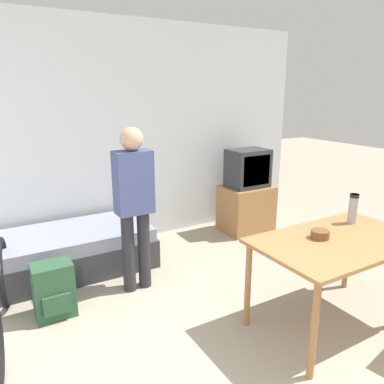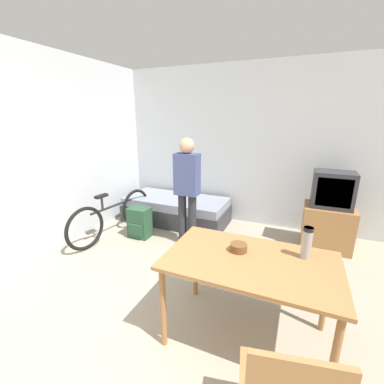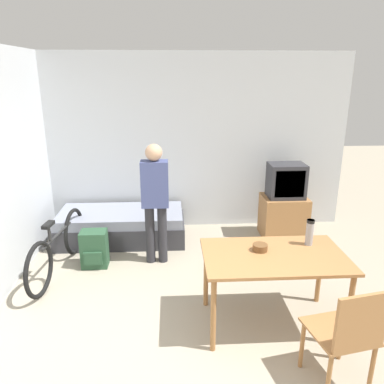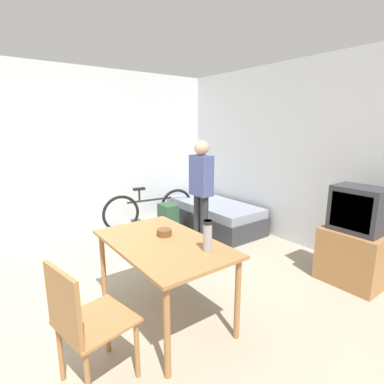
{
  "view_description": "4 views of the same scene",
  "coord_description": "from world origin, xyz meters",
  "px_view_note": "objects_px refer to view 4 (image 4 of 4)",
  "views": [
    {
      "loc": [
        -1.59,
        -0.95,
        1.9
      ],
      "look_at": [
        -0.01,
        1.76,
        1.03
      ],
      "focal_mm": 35.0,
      "sensor_mm": 36.0,
      "label": 1
    },
    {
      "loc": [
        1.06,
        -1.01,
        1.85
      ],
      "look_at": [
        -0.17,
        1.85,
        0.93
      ],
      "focal_mm": 24.0,
      "sensor_mm": 36.0,
      "label": 2
    },
    {
      "loc": [
        -0.18,
        -2.3,
        2.4
      ],
      "look_at": [
        0.05,
        1.75,
        1.1
      ],
      "focal_mm": 35.0,
      "sensor_mm": 36.0,
      "label": 3
    },
    {
      "loc": [
        2.96,
        -0.47,
        1.78
      ],
      "look_at": [
        -0.3,
        1.95,
        0.87
      ],
      "focal_mm": 28.0,
      "sensor_mm": 36.0,
      "label": 4
    }
  ],
  "objects_px": {
    "dining_table": "(163,250)",
    "thermos_flask": "(208,234)",
    "person_standing": "(201,186)",
    "backpack": "(168,218)",
    "daybed": "(213,215)",
    "tv": "(355,241)",
    "wooden_chair": "(82,320)",
    "mate_bowl": "(164,232)",
    "bicycle": "(150,209)"
  },
  "relations": [
    {
      "from": "dining_table",
      "to": "mate_bowl",
      "type": "height_order",
      "value": "mate_bowl"
    },
    {
      "from": "daybed",
      "to": "tv",
      "type": "distance_m",
      "value": 2.46
    },
    {
      "from": "tv",
      "to": "dining_table",
      "type": "xyz_separation_m",
      "value": [
        -0.73,
        -2.08,
        0.18
      ]
    },
    {
      "from": "daybed",
      "to": "backpack",
      "type": "bearing_deg",
      "value": -107.55
    },
    {
      "from": "person_standing",
      "to": "thermos_flask",
      "type": "height_order",
      "value": "person_standing"
    },
    {
      "from": "dining_table",
      "to": "bicycle",
      "type": "bearing_deg",
      "value": 153.98
    },
    {
      "from": "daybed",
      "to": "backpack",
      "type": "distance_m",
      "value": 0.83
    },
    {
      "from": "dining_table",
      "to": "backpack",
      "type": "relative_size",
      "value": 2.78
    },
    {
      "from": "wooden_chair",
      "to": "person_standing",
      "type": "distance_m",
      "value": 2.7
    },
    {
      "from": "tv",
      "to": "bicycle",
      "type": "height_order",
      "value": "tv"
    },
    {
      "from": "dining_table",
      "to": "tv",
      "type": "bearing_deg",
      "value": 70.63
    },
    {
      "from": "tv",
      "to": "backpack",
      "type": "bearing_deg",
      "value": -163.43
    },
    {
      "from": "tv",
      "to": "backpack",
      "type": "xyz_separation_m",
      "value": [
        -2.69,
        -0.8,
        -0.26
      ]
    },
    {
      "from": "wooden_chair",
      "to": "person_standing",
      "type": "relative_size",
      "value": 0.59
    },
    {
      "from": "person_standing",
      "to": "thermos_flask",
      "type": "xyz_separation_m",
      "value": [
        1.56,
        -1.17,
        -0.0
      ]
    },
    {
      "from": "tv",
      "to": "backpack",
      "type": "height_order",
      "value": "tv"
    },
    {
      "from": "thermos_flask",
      "to": "wooden_chair",
      "type": "bearing_deg",
      "value": -92.42
    },
    {
      "from": "wooden_chair",
      "to": "mate_bowl",
      "type": "distance_m",
      "value": 1.07
    },
    {
      "from": "thermos_flask",
      "to": "tv",
      "type": "bearing_deg",
      "value": 79.92
    },
    {
      "from": "person_standing",
      "to": "backpack",
      "type": "bearing_deg",
      "value": -174.02
    },
    {
      "from": "bicycle",
      "to": "thermos_flask",
      "type": "height_order",
      "value": "thermos_flask"
    },
    {
      "from": "mate_bowl",
      "to": "bicycle",
      "type": "bearing_deg",
      "value": 154.63
    },
    {
      "from": "bicycle",
      "to": "wooden_chair",
      "type": "bearing_deg",
      "value": -36.23
    },
    {
      "from": "tv",
      "to": "wooden_chair",
      "type": "xyz_separation_m",
      "value": [
        -0.38,
        -2.92,
        0.03
      ]
    },
    {
      "from": "person_standing",
      "to": "backpack",
      "type": "distance_m",
      "value": 1.04
    },
    {
      "from": "dining_table",
      "to": "backpack",
      "type": "xyz_separation_m",
      "value": [
        -1.96,
        1.28,
        -0.44
      ]
    },
    {
      "from": "mate_bowl",
      "to": "wooden_chair",
      "type": "bearing_deg",
      "value": -63.06
    },
    {
      "from": "daybed",
      "to": "backpack",
      "type": "relative_size",
      "value": 3.82
    },
    {
      "from": "daybed",
      "to": "bicycle",
      "type": "distance_m",
      "value": 1.13
    },
    {
      "from": "thermos_flask",
      "to": "mate_bowl",
      "type": "height_order",
      "value": "thermos_flask"
    },
    {
      "from": "daybed",
      "to": "thermos_flask",
      "type": "height_order",
      "value": "thermos_flask"
    },
    {
      "from": "tv",
      "to": "mate_bowl",
      "type": "xyz_separation_m",
      "value": [
        -0.85,
        -1.99,
        0.29
      ]
    },
    {
      "from": "dining_table",
      "to": "mate_bowl",
      "type": "distance_m",
      "value": 0.19
    },
    {
      "from": "tv",
      "to": "dining_table",
      "type": "bearing_deg",
      "value": -109.37
    },
    {
      "from": "daybed",
      "to": "mate_bowl",
      "type": "height_order",
      "value": "mate_bowl"
    },
    {
      "from": "daybed",
      "to": "dining_table",
      "type": "height_order",
      "value": "dining_table"
    },
    {
      "from": "dining_table",
      "to": "backpack",
      "type": "height_order",
      "value": "dining_table"
    },
    {
      "from": "daybed",
      "to": "bicycle",
      "type": "relative_size",
      "value": 1.1
    },
    {
      "from": "daybed",
      "to": "wooden_chair",
      "type": "bearing_deg",
      "value": -54.64
    },
    {
      "from": "dining_table",
      "to": "wooden_chair",
      "type": "xyz_separation_m",
      "value": [
        0.35,
        -0.84,
        -0.15
      ]
    },
    {
      "from": "tv",
      "to": "dining_table",
      "type": "relative_size",
      "value": 0.84
    },
    {
      "from": "bicycle",
      "to": "person_standing",
      "type": "distance_m",
      "value": 1.35
    },
    {
      "from": "daybed",
      "to": "person_standing",
      "type": "relative_size",
      "value": 1.17
    },
    {
      "from": "tv",
      "to": "person_standing",
      "type": "distance_m",
      "value": 2.07
    },
    {
      "from": "dining_table",
      "to": "thermos_flask",
      "type": "bearing_deg",
      "value": 26.03
    },
    {
      "from": "daybed",
      "to": "mate_bowl",
      "type": "xyz_separation_m",
      "value": [
        1.59,
        -1.98,
        0.57
      ]
    },
    {
      "from": "person_standing",
      "to": "mate_bowl",
      "type": "relative_size",
      "value": 11.07
    },
    {
      "from": "thermos_flask",
      "to": "backpack",
      "type": "relative_size",
      "value": 0.55
    },
    {
      "from": "wooden_chair",
      "to": "bicycle",
      "type": "relative_size",
      "value": 0.55
    },
    {
      "from": "dining_table",
      "to": "bicycle",
      "type": "relative_size",
      "value": 0.8
    }
  ]
}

